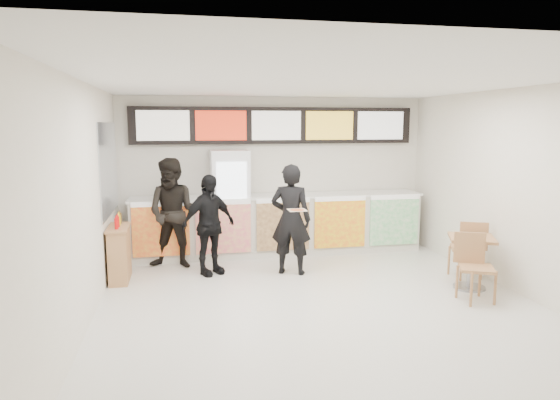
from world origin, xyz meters
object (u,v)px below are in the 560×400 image
object	(u,v)px
service_counter	(279,224)
drinks_fridge	(230,204)
customer_main	(291,219)
customer_mid	(209,225)
customer_left	(174,213)
condiment_ledge	(120,253)
cafe_table	(471,253)

from	to	relation	value
service_counter	drinks_fridge	xyz separation A→B (m)	(-0.93, 0.02, 0.43)
customer_main	customer_mid	world-z (taller)	customer_main
service_counter	customer_left	world-z (taller)	customer_left
customer_left	condiment_ledge	distance (m)	1.16
drinks_fridge	condiment_ledge	size ratio (longest dim) A/B	1.91
customer_main	condiment_ledge	xyz separation A→B (m)	(-2.75, 0.15, -0.47)
customer_left	condiment_ledge	xyz separation A→B (m)	(-0.85, -0.61, -0.50)
cafe_table	condiment_ledge	size ratio (longest dim) A/B	1.59
cafe_table	drinks_fridge	bearing A→B (deg)	166.44
customer_left	cafe_table	bearing A→B (deg)	-7.52
service_counter	customer_left	xyz separation A→B (m)	(-1.97, -0.57, 0.38)
cafe_table	customer_left	bearing A→B (deg)	179.55
customer_main	cafe_table	xyz separation A→B (m)	(2.50, -1.30, -0.36)
drinks_fridge	customer_main	bearing A→B (deg)	-57.30
customer_main	condiment_ledge	world-z (taller)	customer_main
customer_mid	service_counter	bearing A→B (deg)	8.96
condiment_ledge	cafe_table	bearing A→B (deg)	-15.41
drinks_fridge	cafe_table	distance (m)	4.30
customer_left	customer_mid	size ratio (longest dim) A/B	1.14
condiment_ledge	customer_mid	bearing A→B (deg)	3.09
service_counter	customer_mid	world-z (taller)	customer_mid
customer_mid	condiment_ledge	world-z (taller)	customer_mid
service_counter	condiment_ledge	bearing A→B (deg)	-157.27
customer_mid	cafe_table	bearing A→B (deg)	-50.91
service_counter	customer_main	world-z (taller)	customer_main
drinks_fridge	customer_mid	size ratio (longest dim) A/B	1.20
customer_main	customer_mid	size ratio (longest dim) A/B	1.10
customer_left	condiment_ledge	bearing A→B (deg)	-126.87
drinks_fridge	customer_mid	xyz separation A→B (m)	(-0.47, -1.12, -0.17)
cafe_table	customer_main	bearing A→B (deg)	177.18
service_counter	customer_left	bearing A→B (deg)	-163.80
customer_main	customer_left	distance (m)	2.04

